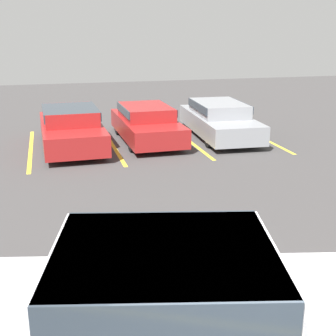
% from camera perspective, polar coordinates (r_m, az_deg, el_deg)
% --- Properties ---
extents(stall_stripe_a, '(0.12, 5.42, 0.01)m').
position_cam_1_polar(stall_stripe_a, '(15.61, -16.39, 2.20)').
color(stall_stripe_a, yellow).
rests_on(stall_stripe_a, ground_plane).
extents(stall_stripe_b, '(0.12, 5.42, 0.01)m').
position_cam_1_polar(stall_stripe_b, '(15.73, -6.79, 2.88)').
color(stall_stripe_b, yellow).
rests_on(stall_stripe_b, ground_plane).
extents(stall_stripe_c, '(0.12, 5.42, 0.01)m').
position_cam_1_polar(stall_stripe_c, '(16.28, 2.42, 3.46)').
color(stall_stripe_c, yellow).
rests_on(stall_stripe_c, ground_plane).
extents(stall_stripe_d, '(0.12, 5.42, 0.01)m').
position_cam_1_polar(stall_stripe_d, '(17.21, 10.84, 3.92)').
color(stall_stripe_d, yellow).
rests_on(stall_stripe_d, ground_plane).
extents(pickup_truck, '(6.33, 3.30, 1.74)m').
position_cam_1_polar(pickup_truck, '(5.01, 3.46, -18.69)').
color(pickup_truck, silver).
rests_on(pickup_truck, ground_plane).
extents(parked_sedan_a, '(1.95, 4.56, 1.29)m').
position_cam_1_polar(parked_sedan_a, '(15.40, -11.73, 4.96)').
color(parked_sedan_a, maroon).
rests_on(parked_sedan_a, ground_plane).
extents(parked_sedan_b, '(1.83, 4.42, 1.21)m').
position_cam_1_polar(parked_sedan_b, '(16.01, -2.64, 5.60)').
color(parked_sedan_b, maroon).
rests_on(parked_sedan_b, ground_plane).
extents(parked_sedan_c, '(1.99, 4.81, 1.23)m').
position_cam_1_polar(parked_sedan_c, '(16.69, 6.26, 6.02)').
color(parked_sedan_c, gray).
rests_on(parked_sedan_c, ground_plane).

